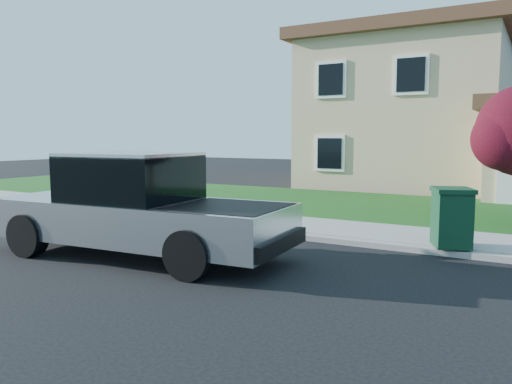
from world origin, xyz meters
TOP-DOWN VIEW (x-y plane):
  - ground at (0.00, 0.00)m, footprint 80.00×80.00m
  - curb at (1.00, 2.90)m, footprint 40.00×0.20m
  - sidewalk at (1.00, 4.00)m, footprint 40.00×2.00m
  - lawn at (1.00, 8.50)m, footprint 40.00×7.00m
  - house at (1.31, 16.38)m, footprint 14.00×11.30m
  - pickup_truck at (-1.10, -0.06)m, footprint 6.12×2.51m
  - woman at (-0.99, 1.26)m, footprint 0.65×0.46m
  - trash_bin at (4.02, 3.10)m, footprint 0.95×1.01m

SIDE VIEW (x-z plane):
  - ground at x=0.00m, z-range 0.00..0.00m
  - lawn at x=1.00m, z-range 0.00..0.10m
  - curb at x=1.00m, z-range 0.00..0.12m
  - sidewalk at x=1.00m, z-range 0.00..0.15m
  - trash_bin at x=4.02m, z-range 0.16..1.29m
  - woman at x=-0.99m, z-range -0.05..1.84m
  - pickup_truck at x=-1.10m, z-range -0.07..1.90m
  - house at x=1.31m, z-range -0.26..6.59m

